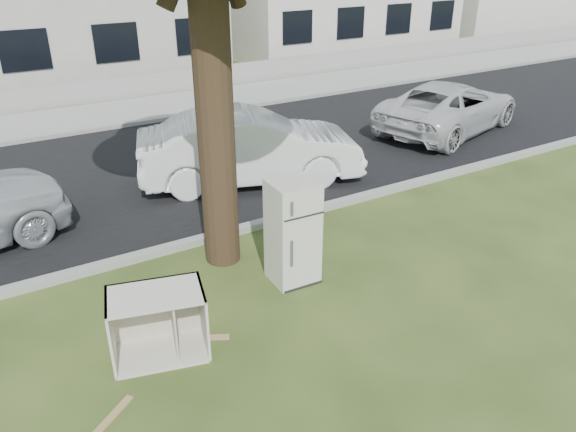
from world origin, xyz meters
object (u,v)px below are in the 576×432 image
fridge (293,232)px  car_center (250,147)px  car_right (449,107)px  cabinet (158,324)px

fridge → car_center: bearing=74.0°
fridge → car_right: (7.31, 4.10, -0.14)m
car_right → cabinet: bearing=100.2°
cabinet → car_right: size_ratio=0.24×
cabinet → car_center: 5.56m
car_right → fridge: bearing=103.2°
fridge → cabinet: bearing=-162.1°
car_center → car_right: car_center is taller
cabinet → fridge: bearing=29.9°
fridge → car_right: fridge is taller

